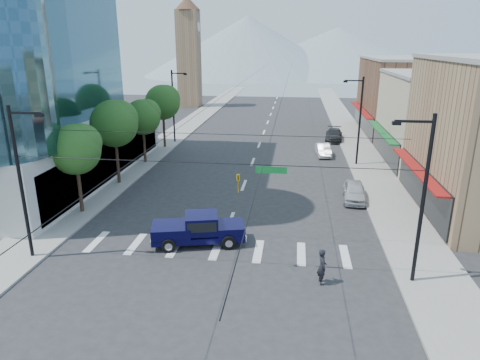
{
  "coord_description": "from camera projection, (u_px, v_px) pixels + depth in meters",
  "views": [
    {
      "loc": [
        4.29,
        -21.95,
        12.14
      ],
      "look_at": [
        0.66,
        6.23,
        3.0
      ],
      "focal_mm": 32.0,
      "sensor_mm": 36.0,
      "label": 1
    }
  ],
  "objects": [
    {
      "name": "ground",
      "position": [
        215.0,
        261.0,
        24.96
      ],
      "size": [
        160.0,
        160.0,
        0.0
      ],
      "primitive_type": "plane",
      "color": "#28282B",
      "rests_on": "ground"
    },
    {
      "name": "sidewalk_left",
      "position": [
        185.0,
        127.0,
        64.16
      ],
      "size": [
        4.0,
        120.0,
        0.15
      ],
      "primitive_type": "cube",
      "color": "gray",
      "rests_on": "ground"
    },
    {
      "name": "sidewalk_right",
      "position": [
        348.0,
        131.0,
        61.24
      ],
      "size": [
        4.0,
        120.0,
        0.15
      ],
      "primitive_type": "cube",
      "color": "gray",
      "rests_on": "ground"
    },
    {
      "name": "shop_mid",
      "position": [
        449.0,
        121.0,
        43.81
      ],
      "size": [
        12.0,
        14.0,
        9.0
      ],
      "primitive_type": "cube",
      "color": "tan",
      "rests_on": "ground"
    },
    {
      "name": "shop_far",
      "position": [
        411.0,
        97.0,
        58.76
      ],
      "size": [
        12.0,
        18.0,
        10.0
      ],
      "primitive_type": "cube",
      "color": "brown",
      "rests_on": "ground"
    },
    {
      "name": "clock_tower",
      "position": [
        189.0,
        51.0,
        82.25
      ],
      "size": [
        4.8,
        4.8,
        20.4
      ],
      "color": "#8C6B4C",
      "rests_on": "ground"
    },
    {
      "name": "mountain_left",
      "position": [
        247.0,
        46.0,
        165.04
      ],
      "size": [
        80.0,
        80.0,
        22.0
      ],
      "primitive_type": "cone",
      "color": "gray",
      "rests_on": "ground"
    },
    {
      "name": "mountain_right",
      "position": [
        337.0,
        51.0,
        170.83
      ],
      "size": [
        90.0,
        90.0,
        18.0
      ],
      "primitive_type": "cone",
      "color": "gray",
      "rests_on": "ground"
    },
    {
      "name": "tree_near",
      "position": [
        77.0,
        148.0,
        30.54
      ],
      "size": [
        3.65,
        3.64,
        6.71
      ],
      "color": "black",
      "rests_on": "ground"
    },
    {
      "name": "tree_midnear",
      "position": [
        116.0,
        122.0,
        36.96
      ],
      "size": [
        4.09,
        4.09,
        7.52
      ],
      "color": "black",
      "rests_on": "ground"
    },
    {
      "name": "tree_midfar",
      "position": [
        144.0,
        116.0,
        43.76
      ],
      "size": [
        3.65,
        3.64,
        6.71
      ],
      "color": "black",
      "rests_on": "ground"
    },
    {
      "name": "tree_far",
      "position": [
        164.0,
        101.0,
        50.18
      ],
      "size": [
        4.09,
        4.09,
        7.52
      ],
      "color": "black",
      "rests_on": "ground"
    },
    {
      "name": "signal_rig",
      "position": [
        214.0,
        192.0,
        22.57
      ],
      "size": [
        21.8,
        0.2,
        9.0
      ],
      "color": "black",
      "rests_on": "ground"
    },
    {
      "name": "lamp_pole_nw",
      "position": [
        174.0,
        104.0,
        53.07
      ],
      "size": [
        2.0,
        0.25,
        9.0
      ],
      "color": "black",
      "rests_on": "ground"
    },
    {
      "name": "lamp_pole_ne",
      "position": [
        359.0,
        118.0,
        42.92
      ],
      "size": [
        2.0,
        0.25,
        9.0
      ],
      "color": "black",
      "rests_on": "ground"
    },
    {
      "name": "pickup_truck",
      "position": [
        198.0,
        229.0,
        26.78
      ],
      "size": [
        6.16,
        3.4,
        1.98
      ],
      "rotation": [
        0.0,
        0.0,
        0.24
      ],
      "color": "black",
      "rests_on": "ground"
    },
    {
      "name": "pedestrian",
      "position": [
        322.0,
        266.0,
        22.35
      ],
      "size": [
        0.61,
        0.8,
        1.97
      ],
      "primitive_type": "imported",
      "rotation": [
        0.0,
        0.0,
        1.77
      ],
      "color": "black",
      "rests_on": "ground"
    },
    {
      "name": "parked_car_near",
      "position": [
        354.0,
        192.0,
        34.33
      ],
      "size": [
        2.07,
        4.48,
        1.49
      ],
      "primitive_type": "imported",
      "rotation": [
        0.0,
        0.0,
        -0.07
      ],
      "color": "silver",
      "rests_on": "ground"
    },
    {
      "name": "parked_car_mid",
      "position": [
        323.0,
        150.0,
        47.95
      ],
      "size": [
        1.74,
        4.13,
        1.33
      ],
      "primitive_type": "imported",
      "rotation": [
        0.0,
        0.0,
        0.09
      ],
      "color": "silver",
      "rests_on": "ground"
    },
    {
      "name": "parked_car_far",
      "position": [
        334.0,
        135.0,
        55.43
      ],
      "size": [
        2.6,
        5.36,
        1.5
      ],
      "primitive_type": "imported",
      "rotation": [
        0.0,
        0.0,
        -0.1
      ],
      "color": "#28282B",
      "rests_on": "ground"
    }
  ]
}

